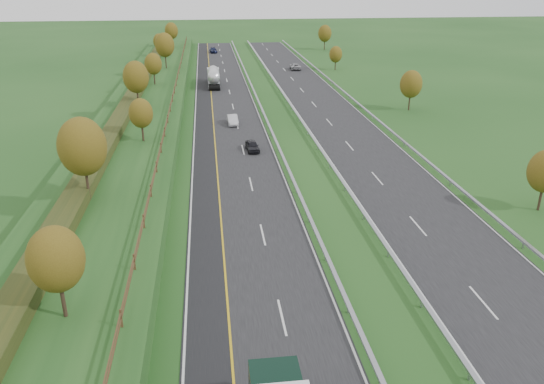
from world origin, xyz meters
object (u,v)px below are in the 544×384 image
Objects in this scene: car_dark_near at (252,146)px; car_silver_mid at (233,120)px; car_oncoming at (295,66)px; road_tanker at (214,76)px; car_small_far at (213,50)px.

car_silver_mid reaches higher than car_dark_near.
car_dark_near is 62.13m from car_oncoming.
road_tanker is 2.41× the size of car_small_far.
car_dark_near is 13.30m from car_silver_mid.
car_small_far is at bearing 88.99° from road_tanker.
road_tanker reaches higher than car_small_far.
road_tanker is 43.55m from car_dark_near.
car_oncoming is at bearing 71.14° from car_dark_near.
car_dark_near is at bearing -93.14° from car_small_far.
road_tanker is at bearing -96.12° from car_small_far.
car_small_far is (0.84, 47.66, -1.15)m from road_tanker.
car_oncoming is (17.22, 47.01, 0.01)m from car_silver_mid.
road_tanker is 2.99× the size of car_dark_near.
road_tanker is 47.68m from car_small_far.
car_dark_near is 0.90× the size of car_silver_mid.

